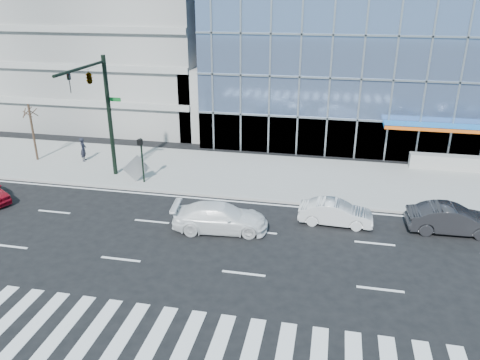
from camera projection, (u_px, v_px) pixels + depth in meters
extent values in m
plane|color=black|center=(258.00, 232.00, 24.85)|extent=(160.00, 160.00, 0.00)
cube|color=gray|center=(278.00, 176.00, 32.07)|extent=(120.00, 8.00, 0.15)
cube|color=#667EAA|center=(456.00, 41.00, 42.96)|extent=(42.00, 26.00, 15.00)
cube|color=gray|center=(111.00, 9.00, 48.35)|extent=(24.00, 24.00, 20.00)
cube|color=gray|center=(226.00, 99.00, 41.14)|extent=(6.00, 8.00, 6.00)
cylinder|color=black|center=(110.00, 117.00, 30.76)|extent=(0.28, 0.28, 8.00)
cylinder|color=black|center=(81.00, 68.00, 26.86)|extent=(0.18, 5.60, 0.18)
imported|color=black|center=(69.00, 83.00, 25.82)|extent=(0.18, 0.22, 1.10)
imported|color=black|center=(89.00, 76.00, 27.81)|extent=(0.48, 2.24, 0.90)
cube|color=#0C591E|center=(114.00, 99.00, 30.23)|extent=(0.90, 0.05, 0.25)
cylinder|color=black|center=(142.00, 161.00, 30.34)|extent=(0.12, 0.12, 3.00)
cube|color=black|center=(140.00, 142.00, 29.71)|extent=(0.30, 0.25, 0.35)
cylinder|color=#332319|center=(33.00, 132.00, 34.15)|extent=(0.16, 0.16, 4.20)
ellipsoid|color=#332319|center=(29.00, 110.00, 33.51)|extent=(1.10, 1.10, 0.90)
imported|color=white|center=(220.00, 218.00, 24.80)|extent=(5.27, 2.64, 1.47)
imported|color=silver|center=(336.00, 213.00, 25.49)|extent=(4.03, 1.52, 1.31)
imported|color=black|center=(452.00, 219.00, 24.57)|extent=(4.63, 1.79, 1.50)
imported|color=black|center=(83.00, 149.00, 34.39)|extent=(0.56, 0.73, 1.77)
cube|color=gray|center=(136.00, 168.00, 30.68)|extent=(1.48, 1.16, 1.82)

